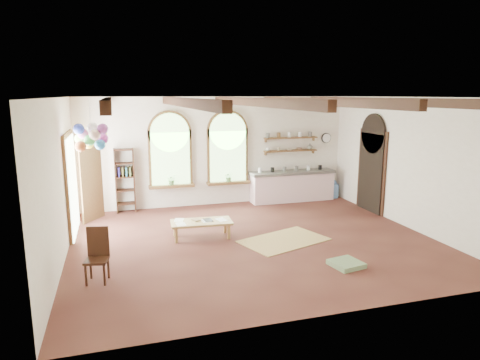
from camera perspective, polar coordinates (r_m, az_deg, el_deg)
name	(u,v)px	position (r m, az deg, el deg)	size (l,w,h in m)	color
floor	(254,240)	(9.81, 1.86, -8.07)	(8.00, 8.00, 0.00)	brown
ceiling_beams	(255,102)	(9.26, 1.99, 10.35)	(6.20, 6.80, 0.18)	#3C1D13
window_left	(170,152)	(12.41, -9.27, 3.66)	(1.30, 0.28, 2.20)	brown
window_right	(228,150)	(12.73, -1.65, 3.99)	(1.30, 0.28, 2.20)	brown
left_doorway	(71,185)	(10.84, -21.55, -0.68)	(0.10, 1.90, 2.50)	brown
right_doorway	(371,173)	(12.55, 17.05, 0.93)	(0.10, 1.30, 2.40)	black
kitchen_counter	(292,186)	(13.36, 6.95, -0.76)	(2.68, 0.62, 0.94)	silver
wall_shelf_lower	(291,151)	(13.35, 6.75, 3.90)	(1.70, 0.24, 0.04)	brown
wall_shelf_upper	(291,138)	(13.30, 6.79, 5.61)	(1.70, 0.24, 0.04)	brown
wall_clock	(326,138)	(13.91, 11.44, 5.51)	(0.32, 0.32, 0.04)	black
bookshelf	(125,181)	(12.33, -15.10, -0.08)	(0.53, 0.32, 1.80)	#3C1D13
coffee_table	(201,223)	(9.93, -5.17, -5.74)	(1.43, 0.73, 0.40)	#AA894E
side_chair	(97,266)	(8.09, -18.48, -10.88)	(0.46, 0.46, 0.97)	#3C1D13
floor_mat	(284,240)	(9.85, 5.88, -8.00)	(1.90, 1.17, 0.02)	tan
floor_cushion	(346,264)	(8.66, 13.98, -10.79)	(0.55, 0.55, 0.10)	#708D61
water_jug_a	(334,190)	(14.04, 12.37, -1.31)	(0.30, 0.30, 0.57)	#6190D0
water_jug_b	(334,191)	(14.06, 12.46, -1.38)	(0.27, 0.27, 0.53)	#6190D0
balloon_cluster	(91,137)	(9.98, -19.21, 5.49)	(0.74, 0.74, 1.15)	white
table_book	(193,220)	(9.96, -6.26, -5.38)	(0.16, 0.24, 0.02)	olive
tablet	(208,220)	(9.98, -4.29, -5.32)	(0.19, 0.27, 0.01)	black
potted_plant_left	(172,180)	(12.43, -9.10, 0.02)	(0.27, 0.23, 0.30)	#598C4C
potted_plant_right	(229,177)	(12.75, -1.51, 0.45)	(0.27, 0.23, 0.30)	#598C4C
shelf_cup_a	(268,149)	(13.06, 3.73, 4.10)	(0.12, 0.10, 0.10)	white
shelf_cup_b	(279,149)	(13.19, 5.16, 4.14)	(0.10, 0.10, 0.09)	beige
shelf_bowl_a	(289,149)	(13.32, 6.56, 4.10)	(0.22, 0.22, 0.05)	beige
shelf_bowl_b	(299,149)	(13.46, 7.94, 4.15)	(0.20, 0.20, 0.06)	#8C664C
shelf_vase	(310,146)	(13.60, 9.29, 4.46)	(0.18, 0.18, 0.19)	slate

